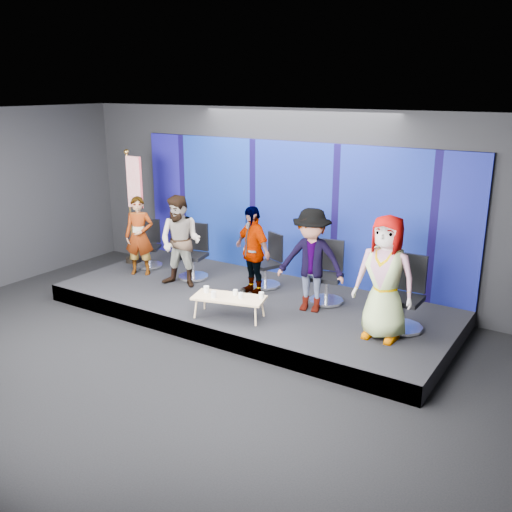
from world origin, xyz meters
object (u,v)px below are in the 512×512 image
(panelist_e, at_px, (385,278))
(chair_e, at_px, (405,305))
(mug_e, at_px, (261,295))
(coffee_table, at_px, (229,298))
(mug_a, at_px, (206,289))
(mug_d, at_px, (241,296))
(panelist_a, at_px, (139,236))
(flag_stand, at_px, (133,205))
(mug_c, at_px, (235,292))
(chair_d, at_px, (328,282))
(chair_c, at_px, (268,269))
(panelist_b, at_px, (181,242))
(chair_a, at_px, (150,252))
(panelist_c, at_px, (252,251))
(panelist_d, at_px, (311,260))
(mug_b, at_px, (214,294))
(chair_b, at_px, (194,260))

(panelist_e, bearing_deg, chair_e, 71.06)
(mug_e, bearing_deg, chair_e, 22.83)
(coffee_table, height_order, mug_a, mug_a)
(chair_e, xyz_separation_m, mug_d, (-2.31, -1.04, 0.02))
(panelist_a, xyz_separation_m, mug_a, (2.33, -0.91, -0.37))
(mug_e, bearing_deg, mug_a, -163.77)
(flag_stand, bearing_deg, mug_c, -17.72)
(panelist_e, distance_m, mug_e, 1.98)
(panelist_a, height_order, chair_d, panelist_a)
(chair_c, bearing_deg, chair_e, 11.74)
(panelist_a, relative_size, coffee_table, 1.25)
(panelist_b, xyz_separation_m, mug_a, (1.19, -0.80, -0.45))
(panelist_b, distance_m, mug_e, 2.20)
(coffee_table, distance_m, flag_stand, 3.71)
(chair_a, xyz_separation_m, chair_c, (2.69, 0.27, 0.01))
(chair_e, xyz_separation_m, mug_a, (-2.93, -1.12, 0.03))
(panelist_c, bearing_deg, panelist_e, 11.58)
(panelist_a, bearing_deg, panelist_c, -22.23)
(chair_d, relative_size, chair_e, 0.93)
(panelist_e, relative_size, mug_e, 18.97)
(panelist_c, xyz_separation_m, panelist_d, (1.23, -0.13, 0.06))
(panelist_a, height_order, flag_stand, flag_stand)
(panelist_a, distance_m, chair_e, 5.28)
(panelist_a, distance_m, mug_b, 2.79)
(panelist_d, height_order, coffee_table, panelist_d)
(chair_c, height_order, panelist_d, panelist_d)
(panelist_d, xyz_separation_m, mug_c, (-0.91, -0.86, -0.47))
(chair_a, relative_size, chair_c, 0.96)
(mug_a, relative_size, flag_stand, 0.05)
(panelist_d, bearing_deg, chair_a, 163.50)
(mug_e, bearing_deg, mug_c, -166.68)
(coffee_table, bearing_deg, panelist_c, 103.95)
(coffee_table, xyz_separation_m, mug_d, (0.20, 0.04, 0.07))
(coffee_table, bearing_deg, panelist_d, 45.99)
(mug_e, distance_m, flag_stand, 4.05)
(coffee_table, bearing_deg, panelist_a, 162.33)
(chair_b, relative_size, mug_a, 9.84)
(mug_e, bearing_deg, mug_d, -146.58)
(coffee_table, bearing_deg, chair_d, 55.31)
(panelist_e, distance_m, flag_stand, 5.72)
(chair_e, xyz_separation_m, mug_b, (-2.69, -1.24, 0.03))
(chair_d, bearing_deg, flag_stand, 170.42)
(mug_a, bearing_deg, panelist_e, 13.05)
(chair_b, relative_size, panelist_b, 0.62)
(chair_d, distance_m, panelist_d, 0.72)
(chair_a, relative_size, panelist_a, 0.62)
(panelist_d, distance_m, panelist_e, 1.44)
(panelist_c, bearing_deg, chair_b, -163.46)
(panelist_e, height_order, mug_b, panelist_e)
(panelist_c, distance_m, mug_c, 1.11)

